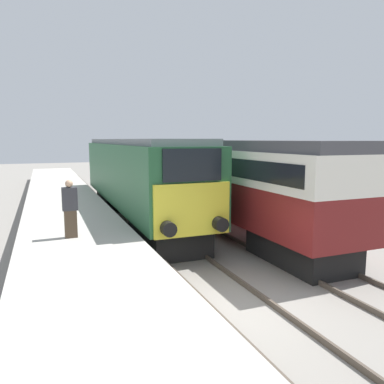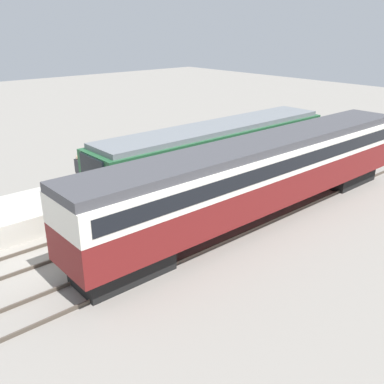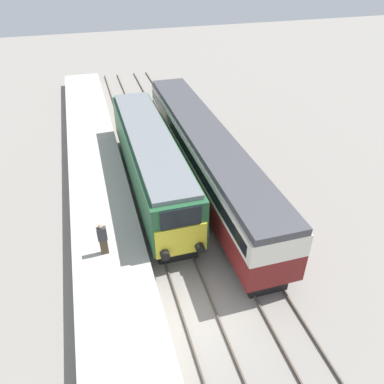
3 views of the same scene
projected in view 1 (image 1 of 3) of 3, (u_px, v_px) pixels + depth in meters
The scene contains 7 objects.
ground_plane at pixel (240, 307), 8.89m from camera, with size 120.00×120.00×0.00m, color gray.
platform_left at pixel (70, 226), 14.96m from camera, with size 3.50×50.00×1.04m.
rails_near_track at pixel (172, 248), 13.48m from camera, with size 1.51×60.00×0.14m.
rails_far_track at pixel (254, 239), 14.73m from camera, with size 1.50×60.00×0.14m.
locomotive at pixel (136, 176), 18.06m from camera, with size 2.70×14.95×3.98m.
passenger_carriage at pixel (204, 171), 18.95m from camera, with size 2.75×19.90×3.92m.
person_on_platform at pixel (70, 209), 11.14m from camera, with size 0.44×0.26×1.74m.
Camera 1 is at (-4.20, -7.39, 3.96)m, focal length 35.00 mm.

